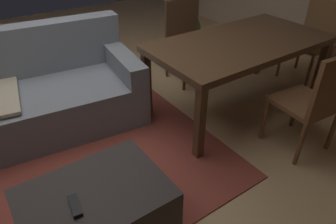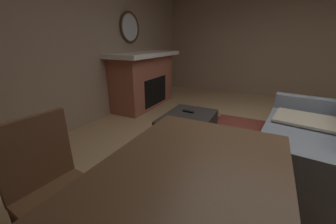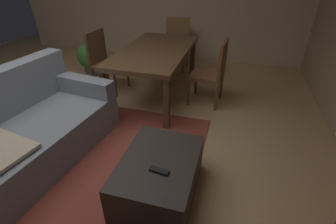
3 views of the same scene
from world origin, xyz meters
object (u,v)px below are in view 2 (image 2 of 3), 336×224
Objects in this scene: couch at (316,145)px; small_dog at (207,115)px; tv_remote at (188,111)px; dining_chair_south at (50,181)px; fireplace at (144,80)px; round_wall_mirror at (130,27)px; dining_table at (171,214)px; ottoman_coffee_table at (187,128)px.

couch reaches higher than small_dog.
dining_chair_south is (1.95, -0.19, 0.12)m from tv_remote.
fireplace is 1.74m from tv_remote.
small_dog is (0.43, 1.53, -0.41)m from fireplace.
dining_table is (2.97, 2.37, -0.94)m from round_wall_mirror.
small_dog is at bearing 76.78° from round_wall_mirror.
fireplace is 1.00× the size of dining_table.
fireplace reaches higher than small_dog.
round_wall_mirror reaches higher than small_dog.
small_dog is at bearing 176.15° from tv_remote.
couch is (1.16, 2.93, -0.26)m from fireplace.
fireplace is 1.89m from ottoman_coffee_table.
fireplace is 0.88× the size of couch.
small_dog is at bearing -117.76° from couch.
dining_table is at bearing 89.44° from dining_chair_south.
fireplace is 3.63m from dining_table.
tv_remote is 2.08m from dining_table.
round_wall_mirror is at bearing -103.22° from small_dog.
ottoman_coffee_table is 0.49× the size of dining_table.
ottoman_coffee_table is at bearing -161.02° from dining_table.
round_wall_mirror is 1.28× the size of small_dog.
round_wall_mirror is 0.65× the size of dining_chair_south.
round_wall_mirror reaches higher than dining_chair_south.
tv_remote is (-0.13, -0.04, 0.21)m from ottoman_coffee_table.
fireplace is 11.08× the size of tv_remote.
small_dog is (-2.54, -0.55, -0.50)m from dining_table.
round_wall_mirror is 0.70× the size of ottoman_coffee_table.
round_wall_mirror is (-0.00, -0.29, 1.03)m from fireplace.
fireplace is at bearing 90.00° from round_wall_mirror.
couch reaches higher than dining_table.
round_wall_mirror is 2.35m from small_dog.
dining_chair_south is (2.96, 1.51, -1.08)m from round_wall_mirror.
small_dog is (-0.74, -1.40, -0.15)m from couch.
round_wall_mirror is 3.91m from dining_table.
ottoman_coffee_table is 0.72m from small_dog.
couch is 1.48m from ottoman_coffee_table.
round_wall_mirror is at bearing -113.34° from tv_remote.
tv_remote is (1.01, 1.69, -1.20)m from round_wall_mirror.
dining_table is (1.83, 0.63, 0.47)m from ottoman_coffee_table.
ottoman_coffee_table is 5.41× the size of tv_remote.
round_wall_mirror is at bearing -123.24° from ottoman_coffee_table.
small_dog is (-0.71, 0.07, -0.03)m from ottoman_coffee_table.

